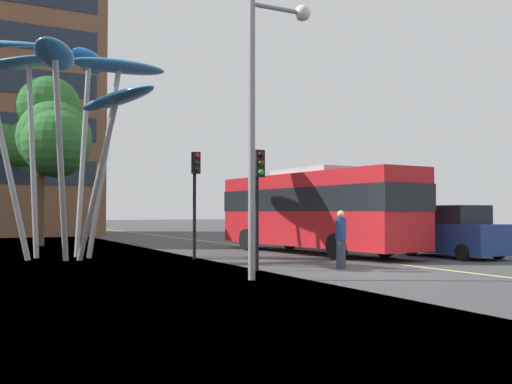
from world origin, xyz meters
The scene contains 11 objects.
ground centered at (-0.68, 0.00, -0.05)m, with size 120.00×240.00×0.10m.
red_bus centered at (2.19, 7.41, 1.95)m, with size 3.47×11.14×3.56m.
leaf_sculpture centered at (-7.48, 8.65, 6.51)m, with size 8.99×8.66×8.31m.
traffic_light_kerb_near centered at (-3.11, 1.98, 2.58)m, with size 0.28×0.42×3.56m.
traffic_light_kerb_far centered at (-3.25, 6.88, 2.85)m, with size 0.28×0.42×3.95m.
car_parked_mid centered at (5.89, 3.25, 0.94)m, with size 1.99×4.30×1.99m.
car_parked_far centered at (5.76, 10.35, 0.99)m, with size 2.10×4.56×2.12m.
street_lamp centered at (-3.85, 0.05, 4.73)m, with size 1.85×0.44×7.35m.
tree_pavement_near centered at (-6.87, 18.13, 5.94)m, with size 3.78×5.52×9.01m.
tree_pavement_far centered at (-7.57, 30.14, 6.08)m, with size 4.76×3.88×8.17m.
pedestrian centered at (-0.56, 1.43, 0.90)m, with size 0.34×0.34×1.78m.
Camera 1 is at (-10.81, -13.28, 1.72)m, focal length 40.69 mm.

